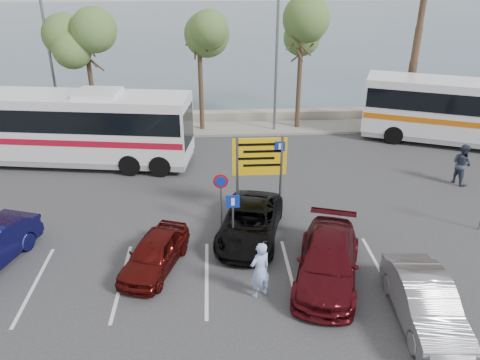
{
  "coord_description": "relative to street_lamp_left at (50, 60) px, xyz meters",
  "views": [
    {
      "loc": [
        -0.86,
        -14.05,
        10.03
      ],
      "look_at": [
        0.2,
        3.0,
        1.78
      ],
      "focal_mm": 35.0,
      "sensor_mm": 36.0,
      "label": 1
    }
  ],
  "objects": [
    {
      "name": "ground",
      "position": [
        10.0,
        -13.52,
        -4.6
      ],
      "size": [
        120.0,
        120.0,
        0.0
      ],
      "primitive_type": "plane",
      "color": "#303032",
      "rests_on": "ground"
    },
    {
      "name": "kerb_strip",
      "position": [
        10.0,
        0.48,
        -4.52
      ],
      "size": [
        44.0,
        2.4,
        0.15
      ],
      "primitive_type": "cube",
      "color": "gray",
      "rests_on": "ground"
    },
    {
      "name": "seawall",
      "position": [
        10.0,
        2.48,
        -4.3
      ],
      "size": [
        48.0,
        0.8,
        0.6
      ],
      "primitive_type": "cube",
      "color": "gray",
      "rests_on": "ground"
    },
    {
      "name": "sea",
      "position": [
        10.0,
        46.48,
        -4.59
      ],
      "size": [
        140.0,
        140.0,
        0.0
      ],
      "primitive_type": "plane",
      "color": "#3E5664",
      "rests_on": "ground"
    },
    {
      "name": "tree_left",
      "position": [
        2.0,
        0.48,
        1.41
      ],
      "size": [
        3.2,
        3.2,
        7.2
      ],
      "color": "#382619",
      "rests_on": "kerb_strip"
    },
    {
      "name": "tree_mid",
      "position": [
        8.5,
        0.48,
        2.06
      ],
      "size": [
        3.2,
        3.2,
        8.0
      ],
      "color": "#382619",
      "rests_on": "kerb_strip"
    },
    {
      "name": "tree_right",
      "position": [
        14.5,
        0.48,
        1.57
      ],
      "size": [
        3.2,
        3.2,
        7.4
      ],
      "color": "#382619",
      "rests_on": "kerb_strip"
    },
    {
      "name": "street_lamp_left",
      "position": [
        0.0,
        0.0,
        0.0
      ],
      "size": [
        0.45,
        1.15,
        8.01
      ],
      "color": "slate",
      "rests_on": "kerb_strip"
    },
    {
      "name": "street_lamp_right",
      "position": [
        13.0,
        0.0,
        0.0
      ],
      "size": [
        0.45,
        1.15,
        8.01
      ],
      "color": "slate",
      "rests_on": "kerb_strip"
    },
    {
      "name": "direction_sign",
      "position": [
        11.0,
        -10.32,
        -2.17
      ],
      "size": [
        2.2,
        0.12,
        3.6
      ],
      "color": "slate",
      "rests_on": "ground"
    },
    {
      "name": "sign_no_stop",
      "position": [
        9.4,
        -11.13,
        -3.02
      ],
      "size": [
        0.6,
        0.08,
        2.35
      ],
      "color": "slate",
      "rests_on": "ground"
    },
    {
      "name": "sign_parking",
      "position": [
        9.8,
        -12.73,
        -3.13
      ],
      "size": [
        0.5,
        0.07,
        2.25
      ],
      "color": "slate",
      "rests_on": "ground"
    },
    {
      "name": "lane_markings",
      "position": [
        8.86,
        -14.52,
        -4.6
      ],
      "size": [
        12.02,
        4.2,
        0.01
      ],
      "primitive_type": null,
      "color": "silver",
      "rests_on": "ground"
    },
    {
      "name": "coach_bus_left",
      "position": [
        1.61,
        -4.17,
        -2.75
      ],
      "size": [
        13.06,
        4.57,
        3.99
      ],
      "color": "silver",
      "rests_on": "ground"
    },
    {
      "name": "coach_bus_right",
      "position": [
        24.22,
        -3.02,
        -2.78
      ],
      "size": [
        12.66,
        7.24,
        3.92
      ],
      "color": "silver",
      "rests_on": "ground"
    },
    {
      "name": "car_maroon",
      "position": [
        12.9,
        -14.78,
        -3.88
      ],
      "size": [
        3.38,
        5.32,
        1.44
      ],
      "primitive_type": "imported",
      "rotation": [
        0.0,
        0.0,
        -0.3
      ],
      "color": "#4B0C12",
      "rests_on": "ground"
    },
    {
      "name": "car_red",
      "position": [
        7.0,
        -13.8,
        -3.97
      ],
      "size": [
        2.58,
        3.96,
        1.26
      ],
      "primitive_type": "imported",
      "rotation": [
        0.0,
        0.0,
        -0.33
      ],
      "color": "#4D0D0B",
      "rests_on": "ground"
    },
    {
      "name": "suv_black",
      "position": [
        10.5,
        -12.02,
        -3.94
      ],
      "size": [
        3.24,
        5.09,
        1.31
      ],
      "primitive_type": "imported",
      "rotation": [
        0.0,
        0.0,
        -0.24
      ],
      "color": "black",
      "rests_on": "ground"
    },
    {
      "name": "car_silver_b",
      "position": [
        15.3,
        -17.02,
        -3.88
      ],
      "size": [
        1.81,
        4.44,
        1.43
      ],
      "primitive_type": "imported",
      "rotation": [
        0.0,
        0.0,
        -0.07
      ],
      "color": "gray",
      "rests_on": "ground"
    },
    {
      "name": "pedestrian_near",
      "position": [
        10.52,
        -15.52,
        -3.6
      ],
      "size": [
        0.87,
        0.78,
        2.01
      ],
      "primitive_type": "imported",
      "rotation": [
        0.0,
        0.0,
        3.66
      ],
      "color": "#99B0DF",
      "rests_on": "ground"
    },
    {
      "name": "pedestrian_far",
      "position": [
        21.0,
        -7.81,
        -3.6
      ],
      "size": [
        1.05,
        1.18,
        2.01
      ],
      "primitive_type": "imported",
      "rotation": [
        0.0,
        0.0,
        1.93
      ],
      "color": "#303748",
      "rests_on": "ground"
    }
  ]
}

